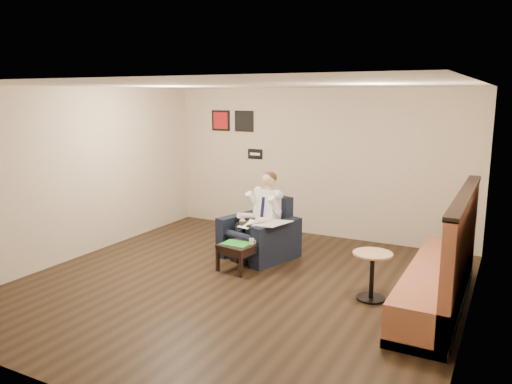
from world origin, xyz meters
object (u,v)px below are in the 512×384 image
at_px(armchair, 259,228).
at_px(side_table, 239,257).
at_px(smartphone, 247,242).
at_px(cafe_table, 372,276).
at_px(banquette, 438,250).
at_px(coffee_mug, 252,241).
at_px(green_folder, 236,244).
at_px(seated_man, 253,219).

height_order(armchair, side_table, armchair).
xyz_separation_m(armchair, smartphone, (0.09, -0.58, -0.07)).
bearing_deg(cafe_table, banquette, 14.29).
bearing_deg(smartphone, coffee_mug, -7.10).
height_order(green_folder, smartphone, green_folder).
distance_m(side_table, green_folder, 0.22).
height_order(smartphone, cafe_table, cafe_table).
bearing_deg(seated_man, armchair, 90.00).
bearing_deg(cafe_table, side_table, 175.57).
bearing_deg(armchair, cafe_table, -5.59).
distance_m(side_table, banquette, 2.94).
height_order(green_folder, cafe_table, cafe_table).
height_order(side_table, green_folder, green_folder).
bearing_deg(green_folder, coffee_mug, 24.03).
xyz_separation_m(seated_man, coffee_mug, (0.24, -0.51, -0.21)).
bearing_deg(banquette, green_folder, -179.07).
xyz_separation_m(seated_man, smartphone, (0.13, -0.46, -0.25)).
bearing_deg(coffee_mug, armchair, 108.01).
xyz_separation_m(armchair, seated_man, (-0.04, -0.12, 0.18)).
bearing_deg(banquette, seated_man, 169.19).
bearing_deg(cafe_table, green_folder, 176.00).
distance_m(side_table, smartphone, 0.27).
relative_size(armchair, cafe_table, 1.58).
bearing_deg(banquette, side_table, -179.34).
xyz_separation_m(side_table, green_folder, (-0.03, -0.01, 0.22)).
distance_m(smartphone, banquette, 2.84).
xyz_separation_m(side_table, banquette, (2.89, 0.03, 0.53)).
height_order(armchair, smartphone, armchair).
relative_size(side_table, green_folder, 1.22).
distance_m(coffee_mug, banquette, 2.72).
bearing_deg(cafe_table, seated_man, 160.73).
relative_size(seated_man, cafe_table, 2.10).
height_order(coffee_mug, banquette, banquette).
relative_size(green_folder, coffee_mug, 4.74).
relative_size(armchair, side_table, 1.99).
xyz_separation_m(armchair, coffee_mug, (0.21, -0.64, -0.03)).
xyz_separation_m(armchair, green_folder, (-0.01, -0.73, -0.07)).
height_order(armchair, green_folder, armchair).
bearing_deg(seated_man, green_folder, -70.32).
height_order(side_table, coffee_mug, coffee_mug).
xyz_separation_m(green_folder, smartphone, (0.10, 0.15, -0.00)).
distance_m(seated_man, smartphone, 0.54).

